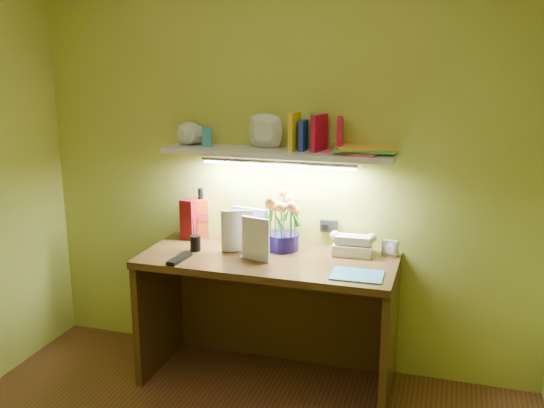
# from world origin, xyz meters

# --- Properties ---
(desk) EXTENTS (1.40, 0.60, 0.75)m
(desk) POSITION_xyz_m (0.00, 1.20, 0.38)
(desk) COLOR #3D2610
(desk) RESTS_ON ground
(flower_bouquet) EXTENTS (0.23, 0.23, 0.33)m
(flower_bouquet) POSITION_xyz_m (0.04, 1.35, 0.92)
(flower_bouquet) COLOR #0F083E
(flower_bouquet) RESTS_ON desk
(telephone) EXTENTS (0.22, 0.17, 0.13)m
(telephone) POSITION_xyz_m (0.44, 1.38, 0.81)
(telephone) COLOR silver
(telephone) RESTS_ON desk
(desk_clock) EXTENTS (0.10, 0.07, 0.09)m
(desk_clock) POSITION_xyz_m (0.64, 1.42, 0.79)
(desk_clock) COLOR silver
(desk_clock) RESTS_ON desk
(whisky_bottle) EXTENTS (0.11, 0.11, 0.30)m
(whisky_bottle) POSITION_xyz_m (-0.50, 1.45, 0.90)
(whisky_bottle) COLOR #C24616
(whisky_bottle) RESTS_ON desk
(whisky_box) EXTENTS (0.08, 0.08, 0.24)m
(whisky_box) POSITION_xyz_m (-0.55, 1.38, 0.87)
(whisky_box) COLOR #5E0B0E
(whisky_box) RESTS_ON desk
(pen_cup) EXTENTS (0.07, 0.07, 0.15)m
(pen_cup) POSITION_xyz_m (-0.42, 1.19, 0.82)
(pen_cup) COLOR black
(pen_cup) RESTS_ON desk
(art_card) EXTENTS (0.22, 0.09, 0.22)m
(art_card) POSITION_xyz_m (-0.17, 1.38, 0.86)
(art_card) COLOR white
(art_card) RESTS_ON desk
(tv_remote) EXTENTS (0.07, 0.19, 0.02)m
(tv_remote) POSITION_xyz_m (-0.44, 1.01, 0.76)
(tv_remote) COLOR black
(tv_remote) RESTS_ON desk
(blue_folder) EXTENTS (0.26, 0.20, 0.01)m
(blue_folder) POSITION_xyz_m (0.52, 1.05, 0.75)
(blue_folder) COLOR #3697CA
(blue_folder) RESTS_ON desk
(desk_book_a) EXTENTS (0.18, 0.08, 0.24)m
(desk_book_a) POSITION_xyz_m (-0.28, 1.21, 0.87)
(desk_book_a) COLOR beige
(desk_book_a) RESTS_ON desk
(desk_book_b) EXTENTS (0.17, 0.07, 0.24)m
(desk_book_b) POSITION_xyz_m (-0.13, 1.15, 0.87)
(desk_book_b) COLOR silver
(desk_book_b) RESTS_ON desk
(wall_shelf) EXTENTS (1.33, 0.33, 0.24)m
(wall_shelf) POSITION_xyz_m (-0.01, 1.38, 1.34)
(wall_shelf) COLOR silver
(wall_shelf) RESTS_ON ground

